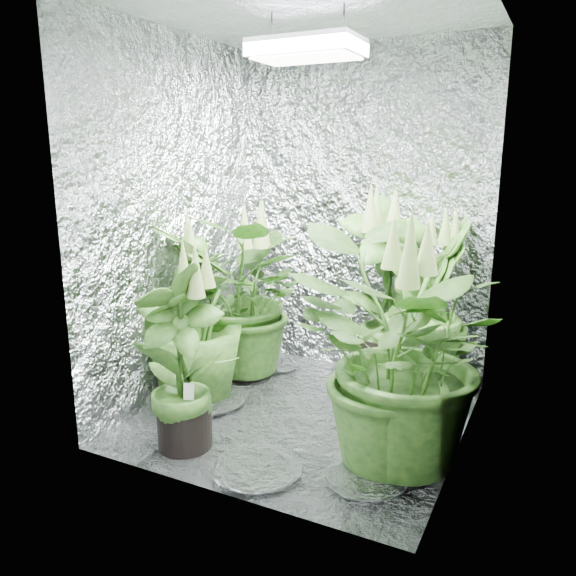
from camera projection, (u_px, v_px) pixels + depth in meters
The scene contains 12 objects.
ground at pixel (304, 414), 3.00m from camera, with size 1.60×1.60×0.00m, color silver.
walls at pixel (305, 228), 2.77m from camera, with size 1.62×1.62×2.00m.
ceiling at pixel (307, 8), 2.53m from camera, with size 1.60×1.60×0.01m, color silver.
grow_lamp at pixel (307, 49), 2.57m from camera, with size 0.50×0.30×0.22m.
plant_a at pixel (243, 295), 3.43m from camera, with size 0.97×0.97×1.09m.
plant_b at pixel (387, 293), 3.32m from camera, with size 0.80×0.80×1.20m.
plant_c at pixel (428, 308), 3.19m from camera, with size 0.66×0.66×1.08m.
plant_d at pixel (195, 317), 3.06m from camera, with size 0.75×0.75×1.05m.
plant_e at pixel (398, 356), 2.34m from camera, with size 1.24×1.24×1.13m.
plant_f at pixel (181, 357), 2.57m from camera, with size 0.61×0.61×0.98m.
circulation_fan at pixel (427, 384), 2.97m from camera, with size 0.21×0.33×0.40m.
plant_label at pixel (189, 392), 2.56m from camera, with size 0.05×0.01×0.08m, color white.
Camera 1 is at (1.16, -2.51, 1.36)m, focal length 35.00 mm.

